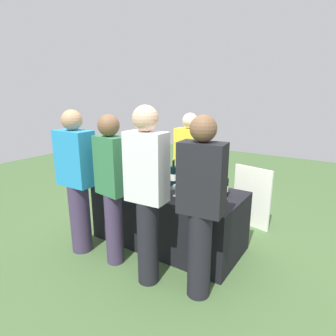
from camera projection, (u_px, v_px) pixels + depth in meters
ground_plane at (168, 242)px, 3.60m from camera, size 12.00×12.00×0.00m
tasting_table at (168, 216)px, 3.51m from camera, size 1.80×0.83×0.72m
wine_bottle_0 at (131, 168)px, 3.86m from camera, size 0.07×0.07×0.34m
wine_bottle_1 at (144, 172)px, 3.69m from camera, size 0.08×0.08×0.32m
wine_bottle_2 at (153, 173)px, 3.61m from camera, size 0.08×0.08×0.31m
wine_bottle_3 at (174, 176)px, 3.48m from camera, size 0.08×0.08×0.34m
wine_bottle_4 at (203, 183)px, 3.26m from camera, size 0.07×0.07×0.31m
wine_bottle_5 at (225, 187)px, 3.13m from camera, size 0.08×0.08×0.30m
wine_glass_0 at (119, 175)px, 3.59m from camera, size 0.07×0.07×0.14m
wine_glass_1 at (150, 180)px, 3.37m from camera, size 0.07×0.07×0.15m
wine_glass_2 at (165, 183)px, 3.29m from camera, size 0.07×0.07×0.13m
wine_glass_3 at (175, 188)px, 3.13m from camera, size 0.07×0.07×0.14m
wine_glass_4 at (182, 191)px, 3.04m from camera, size 0.06×0.06×0.13m
wine_glass_5 at (204, 193)px, 2.93m from camera, size 0.07×0.07×0.15m
server_pouring at (189, 166)px, 3.94m from camera, size 0.40×0.23×1.58m
guest_0 at (77, 179)px, 3.20m from camera, size 0.43×0.25×1.67m
guest_1 at (112, 185)px, 2.95m from camera, size 0.37×0.24×1.64m
guest_2 at (147, 191)px, 2.62m from camera, size 0.39×0.23×1.74m
guest_3 at (201, 204)px, 2.44m from camera, size 0.41×0.26×1.67m
menu_board at (252, 197)px, 3.94m from camera, size 0.55×0.14×0.86m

